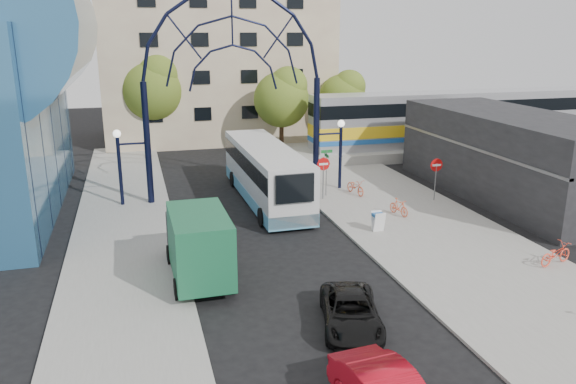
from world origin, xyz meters
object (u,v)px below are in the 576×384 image
object	(u,v)px
gateway_arch	(233,51)
do_not_enter_sign	(436,169)
bike_far_a	(556,254)
green_truck	(198,243)
city_bus	(266,173)
black_suv	(351,312)
tree_north_b	(153,87)
tree_north_c	(344,96)
bike_near_a	(356,187)
sandwich_board	(378,219)
stop_sign	(323,168)
street_name_sign	(326,163)
train_car	(460,118)
bike_near_b	(399,207)
tree_north_a	(283,96)

from	to	relation	value
gateway_arch	do_not_enter_sign	xyz separation A→B (m)	(11.00, -4.00, -6.58)
bike_far_a	green_truck	bearing A→B (deg)	64.31
city_bus	black_suv	world-z (taller)	city_bus
tree_north_b	tree_north_c	world-z (taller)	tree_north_b
do_not_enter_sign	tree_north_c	world-z (taller)	tree_north_c
bike_near_a	sandwich_board	bearing A→B (deg)	-113.06
black_suv	bike_near_a	distance (m)	15.88
gateway_arch	stop_sign	distance (m)	8.37
gateway_arch	tree_north_b	size ratio (longest dim) A/B	1.70
tree_north_b	do_not_enter_sign	bearing A→B (deg)	-53.26
bike_far_a	do_not_enter_sign	bearing A→B (deg)	-13.39
tree_north_c	green_truck	world-z (taller)	tree_north_c
city_bus	street_name_sign	bearing A→B (deg)	-5.12
do_not_enter_sign	bike_near_a	distance (m)	4.85
train_car	tree_north_b	xyz separation A→B (m)	(-23.88, 7.93, 2.37)
gateway_arch	bike_near_b	world-z (taller)	gateway_arch
tree_north_a	green_truck	distance (m)	24.92
gateway_arch	tree_north_b	distance (m)	16.72
do_not_enter_sign	train_car	size ratio (longest dim) A/B	0.10
gateway_arch	stop_sign	bearing A→B (deg)	-22.63
street_name_sign	sandwich_board	bearing A→B (deg)	-86.54
stop_sign	street_name_sign	world-z (taller)	street_name_sign
bike_far_a	bike_near_a	bearing A→B (deg)	4.44
stop_sign	tree_north_a	bearing A→B (deg)	84.58
train_car	green_truck	distance (m)	30.19
gateway_arch	green_truck	size ratio (longest dim) A/B	2.33
stop_sign	street_name_sign	xyz separation A→B (m)	(0.40, 0.60, 0.14)
city_bus	bike_near_b	bearing A→B (deg)	-38.90
train_car	bike_far_a	world-z (taller)	train_car
bike_near_a	tree_north_b	bearing A→B (deg)	111.27
bike_near_b	bike_far_a	distance (m)	8.55
gateway_arch	sandwich_board	world-z (taller)	gateway_arch
do_not_enter_sign	city_bus	world-z (taller)	city_bus
green_truck	city_bus	bearing A→B (deg)	61.74
gateway_arch	do_not_enter_sign	size ratio (longest dim) A/B	5.50
gateway_arch	bike_near_a	xyz separation A→B (m)	(7.02, -1.61, -7.97)
stop_sign	bike_near_b	distance (m)	5.16
tree_north_c	bike_near_a	distance (m)	16.76
street_name_sign	tree_north_a	world-z (taller)	tree_north_a
tree_north_b	bike_near_a	distance (m)	21.17
stop_sign	bike_near_a	distance (m)	2.66
green_truck	sandwich_board	bearing A→B (deg)	16.45
street_name_sign	black_suv	size ratio (longest dim) A/B	0.69
street_name_sign	gateway_arch	bearing A→B (deg)	164.93
train_car	stop_sign	bearing A→B (deg)	-146.66
tree_north_a	green_truck	world-z (taller)	tree_north_a
tree_north_b	gateway_arch	bearing A→B (deg)	-76.32
city_bus	stop_sign	bearing A→B (deg)	-15.90
train_car	tree_north_c	distance (m)	9.95
bike_near_b	train_car	bearing A→B (deg)	35.18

